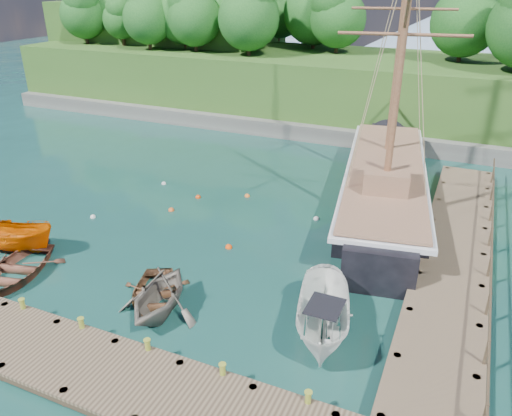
{
  "coord_description": "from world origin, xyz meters",
  "views": [
    {
      "loc": [
        11.18,
        -16.3,
        12.76
      ],
      "look_at": [
        1.93,
        4.61,
        2.0
      ],
      "focal_mm": 35.0,
      "sensor_mm": 36.0,
      "label": 1
    }
  ],
  "objects_px": {
    "motorboat_orange": "(15,251)",
    "rowboat_1": "(161,312)",
    "cabin_boat_white": "(323,336)",
    "rowboat_2": "(155,302)",
    "rowboat_0": "(16,277)",
    "schooner": "(384,189)"
  },
  "relations": [
    {
      "from": "motorboat_orange",
      "to": "rowboat_1",
      "type": "bearing_deg",
      "value": -110.13
    },
    {
      "from": "rowboat_2",
      "to": "motorboat_orange",
      "type": "height_order",
      "value": "motorboat_orange"
    },
    {
      "from": "rowboat_2",
      "to": "cabin_boat_white",
      "type": "bearing_deg",
      "value": -22.05
    },
    {
      "from": "rowboat_0",
      "to": "cabin_boat_white",
      "type": "distance_m",
      "value": 14.38
    },
    {
      "from": "rowboat_2",
      "to": "cabin_boat_white",
      "type": "height_order",
      "value": "cabin_boat_white"
    },
    {
      "from": "rowboat_1",
      "to": "cabin_boat_white",
      "type": "bearing_deg",
      "value": 3.62
    },
    {
      "from": "rowboat_0",
      "to": "cabin_boat_white",
      "type": "relative_size",
      "value": 0.87
    },
    {
      "from": "rowboat_0",
      "to": "rowboat_1",
      "type": "bearing_deg",
      "value": -11.25
    },
    {
      "from": "rowboat_2",
      "to": "cabin_boat_white",
      "type": "distance_m",
      "value": 7.31
    },
    {
      "from": "motorboat_orange",
      "to": "schooner",
      "type": "distance_m",
      "value": 20.7
    },
    {
      "from": "motorboat_orange",
      "to": "schooner",
      "type": "height_order",
      "value": "schooner"
    },
    {
      "from": "motorboat_orange",
      "to": "rowboat_2",
      "type": "bearing_deg",
      "value": -107.37
    },
    {
      "from": "rowboat_0",
      "to": "motorboat_orange",
      "type": "bearing_deg",
      "value": 123.53
    },
    {
      "from": "rowboat_0",
      "to": "rowboat_2",
      "type": "bearing_deg",
      "value": -6.68
    },
    {
      "from": "cabin_boat_white",
      "to": "schooner",
      "type": "xyz_separation_m",
      "value": [
        -0.27,
        13.17,
        1.04
      ]
    },
    {
      "from": "cabin_boat_white",
      "to": "schooner",
      "type": "bearing_deg",
      "value": 76.43
    },
    {
      "from": "rowboat_1",
      "to": "cabin_boat_white",
      "type": "height_order",
      "value": "rowboat_1"
    },
    {
      "from": "rowboat_2",
      "to": "cabin_boat_white",
      "type": "xyz_separation_m",
      "value": [
        7.27,
        0.75,
        0.0
      ]
    },
    {
      "from": "rowboat_1",
      "to": "cabin_boat_white",
      "type": "xyz_separation_m",
      "value": [
        6.61,
        1.27,
        0.0
      ]
    },
    {
      "from": "rowboat_1",
      "to": "rowboat_2",
      "type": "distance_m",
      "value": 0.84
    },
    {
      "from": "rowboat_2",
      "to": "schooner",
      "type": "bearing_deg",
      "value": 35.35
    },
    {
      "from": "rowboat_1",
      "to": "schooner",
      "type": "height_order",
      "value": "schooner"
    }
  ]
}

